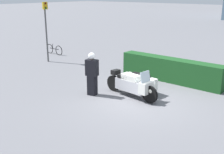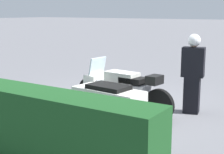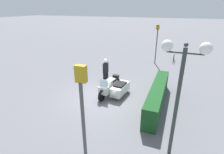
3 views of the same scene
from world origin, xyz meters
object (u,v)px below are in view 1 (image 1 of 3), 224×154
(hedge_bush_curbside, at_px, (170,70))
(officer_rider, at_px, (92,73))
(bicycle_parked, at_px, (54,49))
(police_motorcycle, at_px, (137,83))
(traffic_light_far, at_px, (46,23))

(hedge_bush_curbside, bearing_deg, officer_rider, -113.05)
(officer_rider, xyz_separation_m, bicycle_parked, (-7.12, 3.90, -0.60))
(police_motorcycle, height_order, officer_rider, officer_rider)
(police_motorcycle, xyz_separation_m, traffic_light_far, (-7.12, 1.21, 1.77))
(hedge_bush_curbside, xyz_separation_m, traffic_light_far, (-7.28, -1.20, 1.70))
(police_motorcycle, distance_m, hedge_bush_curbside, 2.42)
(police_motorcycle, bearing_deg, officer_rider, -134.34)
(officer_rider, relative_size, hedge_bush_curbside, 0.35)
(traffic_light_far, height_order, bicycle_parked, traffic_light_far)
(police_motorcycle, relative_size, traffic_light_far, 0.75)
(officer_rider, bearing_deg, police_motorcycle, -61.00)
(traffic_light_far, bearing_deg, hedge_bush_curbside, 20.13)
(officer_rider, xyz_separation_m, traffic_light_far, (-5.77, 2.36, 1.32))
(police_motorcycle, distance_m, officer_rider, 1.82)
(police_motorcycle, xyz_separation_m, hedge_bush_curbside, (0.16, 2.42, 0.07))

